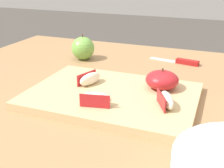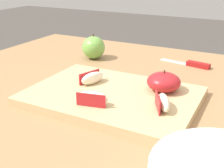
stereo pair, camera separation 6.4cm
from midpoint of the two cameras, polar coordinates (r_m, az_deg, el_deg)
name	(u,v)px [view 2 (the right image)]	position (r m, az deg, el deg)	size (l,w,h in m)	color
dining_table	(137,135)	(0.73, 7.58, -10.15)	(1.20, 0.90, 0.76)	#9E754C
cutting_board	(112,96)	(0.65, 2.81, -2.41)	(0.37, 0.26, 0.02)	tan
apple_half_skin_up	(164,82)	(0.66, 12.95, 0.37)	(0.08, 0.08, 0.05)	#B21E23
apple_wedge_near_knife	(163,102)	(0.58, 13.25, -3.64)	(0.05, 0.07, 0.03)	#F4EACC
apple_wedge_front	(93,98)	(0.58, -0.76, -2.87)	(0.07, 0.04, 0.03)	#F4EACC
apple_wedge_middle	(92,78)	(0.69, -1.31, 1.15)	(0.04, 0.07, 0.03)	#F4EACC
paring_knife	(194,64)	(0.92, 17.87, 3.72)	(0.16, 0.05, 0.01)	silver
whole_apple_granny_green	(94,48)	(0.94, -1.72, 7.21)	(0.07, 0.07, 0.08)	#70AD47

